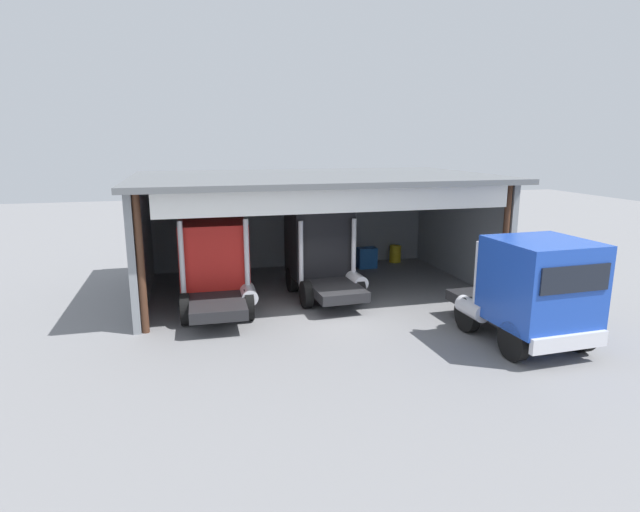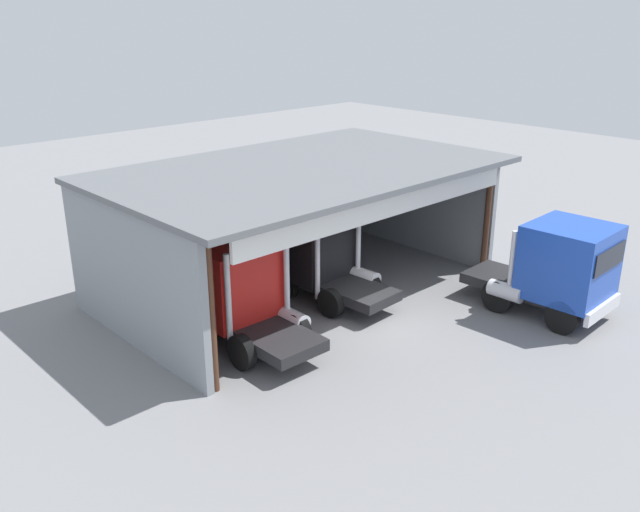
% 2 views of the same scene
% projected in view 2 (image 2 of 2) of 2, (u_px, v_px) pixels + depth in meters
% --- Properties ---
extents(ground_plane, '(80.00, 80.00, 0.00)m').
position_uv_depth(ground_plane, '(377.00, 321.00, 22.61)').
color(ground_plane, slate).
rests_on(ground_plane, ground).
extents(workshop_shed, '(14.12, 8.88, 4.73)m').
position_uv_depth(workshop_shed, '(284.00, 199.00, 24.67)').
color(workshop_shed, gray).
rests_on(workshop_shed, ground).
extents(truck_red_center_bay, '(2.62, 4.78, 3.45)m').
position_uv_depth(truck_red_center_bay, '(240.00, 291.00, 20.76)').
color(truck_red_center_bay, red).
rests_on(truck_red_center_bay, ground).
extents(truck_black_center_right_bay, '(2.64, 4.64, 3.42)m').
position_uv_depth(truck_black_center_right_bay, '(320.00, 251.00, 23.98)').
color(truck_black_center_right_bay, black).
rests_on(truck_black_center_right_bay, ground).
extents(truck_blue_right_bay, '(2.84, 5.01, 3.29)m').
position_uv_depth(truck_blue_right_bay, '(560.00, 267.00, 22.43)').
color(truck_blue_right_bay, '#1E47B7').
rests_on(truck_blue_right_bay, ground).
extents(oil_drum, '(0.58, 0.58, 0.85)m').
position_uv_depth(oil_drum, '(333.00, 228.00, 30.76)').
color(oil_drum, gold).
rests_on(oil_drum, ground).
extents(tool_cart, '(0.90, 0.60, 1.00)m').
position_uv_depth(tool_cart, '(316.00, 239.00, 29.03)').
color(tool_cart, '#1E59A5').
rests_on(tool_cart, ground).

